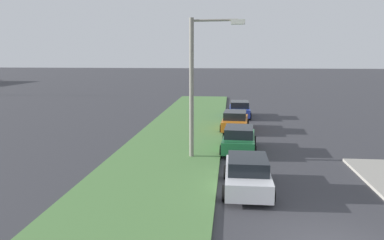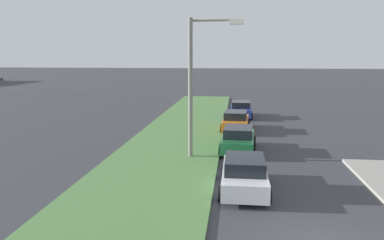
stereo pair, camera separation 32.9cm
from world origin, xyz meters
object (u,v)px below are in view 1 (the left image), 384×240
at_px(parked_car_white, 247,174).
at_px(parked_car_orange, 235,121).
at_px(parked_car_blue, 240,109).
at_px(streetlight, 198,78).
at_px(parked_car_green, 239,139).

xyz_separation_m(parked_car_white, parked_car_orange, (12.82, 0.40, 0.00)).
bearing_deg(parked_car_orange, parked_car_white, -174.86).
distance_m(parked_car_blue, streetlight, 14.98).
bearing_deg(streetlight, parked_car_orange, -14.42).
distance_m(parked_car_green, streetlight, 4.71).
bearing_deg(parked_car_blue, streetlight, 170.28).
distance_m(parked_car_white, streetlight, 6.47).
relative_size(parked_car_green, parked_car_blue, 1.02).
relative_size(parked_car_green, streetlight, 0.59).
distance_m(parked_car_white, parked_car_green, 6.61).
relative_size(parked_car_white, parked_car_blue, 1.00).
relative_size(parked_car_white, streetlight, 0.57).
xyz_separation_m(parked_car_orange, parked_car_blue, (6.19, -0.46, 0.00)).
height_order(parked_car_white, parked_car_blue, same).
xyz_separation_m(parked_car_green, streetlight, (-1.89, 2.26, 3.67)).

